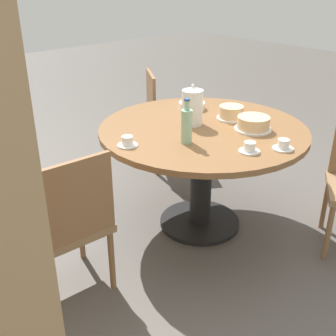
{
  "coord_description": "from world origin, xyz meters",
  "views": [
    {
      "loc": [
        -1.75,
        1.89,
        1.68
      ],
      "look_at": [
        0.0,
        0.31,
        0.54
      ],
      "focal_mm": 45.0,
      "sensor_mm": 36.0,
      "label": 1
    }
  ],
  "objects": [
    {
      "name": "dining_table",
      "position": [
        0.0,
        0.0,
        0.59
      ],
      "size": [
        1.35,
        1.35,
        0.74
      ],
      "color": "black",
      "rests_on": "ground_plane"
    },
    {
      "name": "cake_main",
      "position": [
        -0.25,
        -0.19,
        0.78
      ],
      "size": [
        0.23,
        0.23,
        0.09
      ],
      "color": "white",
      "rests_on": "dining_table"
    },
    {
      "name": "water_bottle",
      "position": [
        -0.12,
        0.27,
        0.85
      ],
      "size": [
        0.07,
        0.07,
        0.27
      ],
      "color": "#99C6A3",
      "rests_on": "dining_table"
    },
    {
      "name": "plate_stack",
      "position": [
        0.32,
        -0.22,
        0.76
      ],
      "size": [
        0.19,
        0.19,
        0.05
      ],
      "color": "white",
      "rests_on": "dining_table"
    },
    {
      "name": "chair_c",
      "position": [
        -0.0,
        1.02,
        0.46
      ],
      "size": [
        0.44,
        0.44,
        0.86
      ],
      "rotation": [
        0.0,
        0.0,
        7.8
      ],
      "color": "olive",
      "rests_on": "ground_plane"
    },
    {
      "name": "chair_b",
      "position": [
        0.9,
        -0.49,
        0.46
      ],
      "size": [
        0.58,
        0.58,
        0.86
      ],
      "rotation": [
        0.0,
        0.0,
        5.72
      ],
      "color": "olive",
      "rests_on": "ground_plane"
    },
    {
      "name": "ground_plane",
      "position": [
        0.0,
        0.0,
        0.0
      ],
      "size": [
        14.0,
        14.0,
        0.0
      ],
      "primitive_type": "plane",
      "color": "#56514C"
    },
    {
      "name": "cake_second",
      "position": [
        -0.02,
        -0.25,
        0.78
      ],
      "size": [
        0.19,
        0.19,
        0.09
      ],
      "color": "white",
      "rests_on": "dining_table"
    },
    {
      "name": "cup_a",
      "position": [
        0.08,
        0.55,
        0.76
      ],
      "size": [
        0.12,
        0.12,
        0.06
      ],
      "color": "silver",
      "rests_on": "dining_table"
    },
    {
      "name": "cup_c",
      "position": [
        -0.45,
        0.1,
        0.76
      ],
      "size": [
        0.12,
        0.12,
        0.06
      ],
      "color": "silver",
      "rests_on": "dining_table"
    },
    {
      "name": "coffee_pot",
      "position": [
        0.09,
        0.02,
        0.86
      ],
      "size": [
        0.14,
        0.14,
        0.27
      ],
      "color": "white",
      "rests_on": "dining_table"
    },
    {
      "name": "cup_b",
      "position": [
        -0.55,
        -0.07,
        0.76
      ],
      "size": [
        0.12,
        0.12,
        0.06
      ],
      "color": "silver",
      "rests_on": "dining_table"
    }
  ]
}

